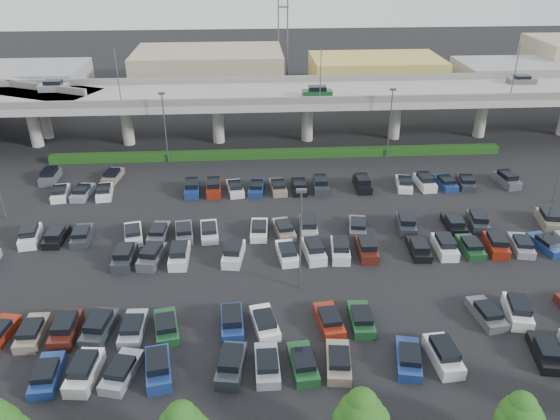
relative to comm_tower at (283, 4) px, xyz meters
name	(u,v)px	position (x,y,z in m)	size (l,w,h in m)	color
ground	(292,244)	(-4.00, -74.00, -15.61)	(280.00, 280.00, 0.00)	black
overpass	(274,98)	(-4.25, -41.99, -8.64)	(150.00, 13.00, 15.80)	gray
hedge	(278,154)	(-4.00, -49.00, -15.06)	(66.00, 1.60, 1.10)	#173910
tree_row	(340,417)	(-3.30, -100.53, -12.09)	(65.07, 3.66, 5.94)	#332316
parked_cars	(287,258)	(-4.90, -77.72, -14.98)	(63.04, 41.65, 1.67)	#2A3137
light_poles	(252,185)	(-8.12, -72.00, -9.37)	(66.90, 48.38, 10.30)	#4F5055
distant_buildings	(327,72)	(8.38, -12.19, -11.87)	(138.00, 24.00, 9.00)	gray
comm_tower	(283,4)	(0.00, 0.00, 0.00)	(2.40, 2.40, 30.00)	#4F5055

